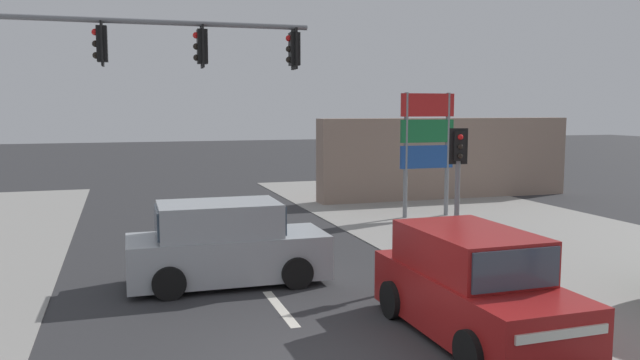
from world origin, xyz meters
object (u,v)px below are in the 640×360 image
(traffic_signal_mast, at_px, (85,91))
(shopping_plaza_sign, at_px, (427,137))
(suv_oncoming_mid, at_px, (226,246))
(suv_oncoming_near, at_px, (472,288))
(pedestal_signal_right_kerb, at_px, (458,177))

(traffic_signal_mast, height_order, shopping_plaza_sign, traffic_signal_mast)
(suv_oncoming_mid, relative_size, suv_oncoming_near, 1.00)
(shopping_plaza_sign, bearing_deg, suv_oncoming_mid, -142.30)
(pedestal_signal_right_kerb, relative_size, shopping_plaza_sign, 0.77)
(shopping_plaza_sign, xyz_separation_m, suv_oncoming_mid, (-8.53, -6.59, -2.10))
(traffic_signal_mast, bearing_deg, suv_oncoming_mid, 21.86)
(traffic_signal_mast, distance_m, pedestal_signal_right_kerb, 8.36)
(shopping_plaza_sign, bearing_deg, suv_oncoming_near, -113.64)
(suv_oncoming_near, bearing_deg, traffic_signal_mast, 150.90)
(shopping_plaza_sign, bearing_deg, pedestal_signal_right_kerb, -112.56)
(pedestal_signal_right_kerb, height_order, shopping_plaza_sign, shopping_plaza_sign)
(suv_oncoming_mid, bearing_deg, shopping_plaza_sign, 37.70)
(traffic_signal_mast, xyz_separation_m, pedestal_signal_right_kerb, (8.13, -0.05, -1.94))
(traffic_signal_mast, xyz_separation_m, suv_oncoming_mid, (2.83, 1.14, -3.47))
(traffic_signal_mast, xyz_separation_m, shopping_plaza_sign, (11.36, 7.73, -1.37))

